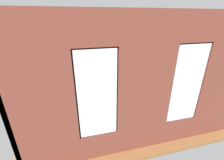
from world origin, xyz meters
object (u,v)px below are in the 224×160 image
table_plant_small (97,81)px  candle_jar (104,84)px  papasan_chair (86,74)px  remote_gray (92,87)px  tv_flatscreen (48,82)px  couch_left (167,91)px  potted_plant_between_couches (171,103)px  potted_plant_near_tv (63,96)px  couch_by_window (128,121)px  potted_plant_foreground_right (60,68)px  potted_plant_beside_window_right (66,121)px  cup_ceramic (110,82)px  potted_plant_mid_room_small (123,80)px  media_console (51,97)px  coffee_table (102,86)px  potted_plant_corner_far_left (201,98)px  potted_plant_by_left_couch (144,77)px

table_plant_small → candle_jar: bearing=146.3°
table_plant_small → papasan_chair: table_plant_small is taller
remote_gray → tv_flatscreen: (1.67, 0.18, 0.49)m
couch_left → potted_plant_between_couches: potted_plant_between_couches is taller
potted_plant_between_couches → potted_plant_near_tv: bearing=-20.0°
couch_by_window → potted_plant_foreground_right: size_ratio=1.74×
potted_plant_beside_window_right → cup_ceramic: bearing=-123.7°
couch_by_window → potted_plant_near_tv: bearing=-34.2°
candle_jar → potted_plant_near_tv: 2.04m
couch_by_window → tv_flatscreen: (2.41, -2.23, 0.62)m
remote_gray → potted_plant_foreground_right: bearing=-61.3°
potted_plant_near_tv → tv_flatscreen: bearing=-60.3°
potted_plant_mid_room_small → couch_by_window: bearing=74.0°
potted_plant_between_couches → cup_ceramic: bearing=-62.3°
table_plant_small → couch_left: bearing=158.0°
media_console → potted_plant_foreground_right: potted_plant_foreground_right is taller
papasan_chair → table_plant_small: bearing=102.7°
potted_plant_beside_window_right → coffee_table: bearing=-118.7°
table_plant_small → potted_plant_near_tv: size_ratio=0.24×
table_plant_small → media_console: 1.99m
tv_flatscreen → potted_plant_near_tv: tv_flatscreen is taller
remote_gray → potted_plant_mid_room_small: size_ratio=0.32×
couch_by_window → potted_plant_corner_far_left: (-2.44, 0.09, 0.51)m
media_console → potted_plant_beside_window_right: (-0.67, 2.34, 0.47)m
potted_plant_foreground_right → potted_plant_near_tv: potted_plant_near_tv is taller
potted_plant_by_left_couch → potted_plant_beside_window_right: size_ratio=0.49×
tv_flatscreen → table_plant_small: bearing=-169.0°
tv_flatscreen → potted_plant_between_couches: tv_flatscreen is taller
remote_gray → tv_flatscreen: 1.75m
potted_plant_foreground_right → table_plant_small: bearing=131.7°
media_console → potted_plant_beside_window_right: 2.48m
papasan_chair → potted_plant_between_couches: potted_plant_between_couches is taller
potted_plant_corner_far_left → potted_plant_near_tv: (4.30, -1.36, -0.08)m
papasan_chair → potted_plant_near_tv: size_ratio=0.89×
media_console → potted_plant_by_left_couch: 4.36m
remote_gray → potted_plant_between_couches: potted_plant_between_couches is taller
cup_ceramic → potted_plant_beside_window_right: (1.84, 2.75, 0.26)m
cup_ceramic → papasan_chair: (0.93, -1.53, -0.07)m
coffee_table → media_console: size_ratio=1.42×
couch_by_window → cup_ceramic: bearing=-92.1°
tv_flatscreen → potted_plant_mid_room_small: size_ratio=1.86×
remote_gray → potted_plant_near_tv: size_ratio=0.15×
potted_plant_beside_window_right → potted_plant_mid_room_small: bearing=-130.4°
potted_plant_beside_window_right → potted_plant_corner_far_left: potted_plant_beside_window_right is taller
couch_left → media_console: couch_left is taller
couch_left → coffee_table: size_ratio=1.34×
potted_plant_between_couches → potted_plant_mid_room_small: bearing=-78.0°
papasan_chair → potted_plant_foreground_right: (1.27, -0.26, 0.32)m
couch_left → table_plant_small: (2.78, -1.12, 0.27)m
media_console → tv_flatscreen: (-0.00, -0.00, 0.65)m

